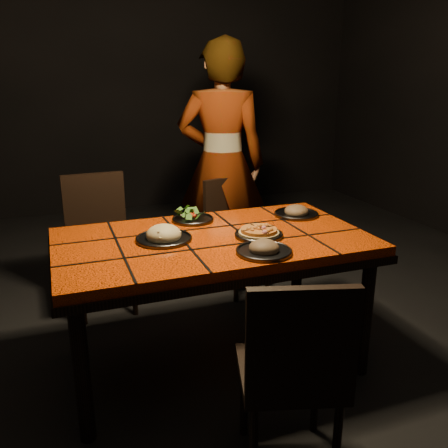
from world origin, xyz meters
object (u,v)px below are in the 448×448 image
object	(u,v)px
diner	(222,164)
chair_near	(294,367)
chair_far_left	(99,233)
plate_pasta	(164,236)
plate_pizza	(259,233)
chair_far_right	(233,227)
dining_table	(213,251)

from	to	relation	value
diner	chair_near	bearing A→B (deg)	99.67
chair_far_left	plate_pasta	bearing A→B (deg)	-78.05
diner	chair_far_left	bearing A→B (deg)	33.76
diner	plate_pizza	size ratio (longest dim) A/B	7.19
plate_pasta	chair_far_right	bearing A→B (deg)	51.01
dining_table	chair_far_left	size ratio (longest dim) A/B	1.76
chair_far_left	chair_far_right	bearing A→B (deg)	-4.79
diner	plate_pizza	distance (m)	1.27
chair_far_left	chair_far_right	world-z (taller)	chair_far_left
plate_pizza	diner	bearing A→B (deg)	78.88
chair_near	chair_far_right	xyz separation A→B (m)	(0.44, 1.78, -0.02)
chair_far_right	plate_pizza	bearing A→B (deg)	-121.36
chair_far_right	plate_pasta	bearing A→B (deg)	-146.63
diner	plate_pasta	size ratio (longest dim) A/B	6.37
diner	plate_pasta	distance (m)	1.35
chair_far_right	plate_pasta	distance (m)	1.19
dining_table	chair_far_right	bearing A→B (deg)	63.00
chair_far_right	diner	xyz separation A→B (m)	(-0.00, 0.24, 0.43)
chair_near	chair_far_left	world-z (taller)	chair_far_left
dining_table	chair_far_left	world-z (taller)	chair_far_left
plate_pizza	chair_far_left	bearing A→B (deg)	124.75
chair_near	chair_far_left	distance (m)	1.89
diner	plate_pizza	world-z (taller)	diner
chair_near	plate_pasta	distance (m)	0.97
chair_near	chair_far_right	distance (m)	1.84
plate_pizza	plate_pasta	xyz separation A→B (m)	(-0.48, 0.11, 0.01)
chair_near	plate_pasta	bearing A→B (deg)	-56.04
chair_far_left	diner	size ratio (longest dim) A/B	0.51
chair_near	plate_pizza	xyz separation A→B (m)	(0.20, 0.78, 0.27)
plate_pizza	dining_table	bearing A→B (deg)	160.97
diner	chair_far_right	bearing A→B (deg)	112.33
plate_pizza	plate_pasta	distance (m)	0.49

